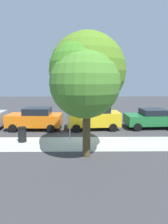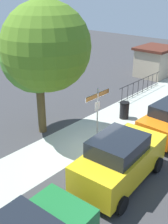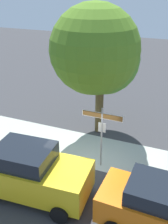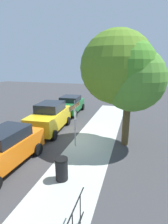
% 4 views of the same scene
% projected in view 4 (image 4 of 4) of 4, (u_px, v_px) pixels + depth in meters
% --- Properties ---
extents(ground_plane, '(60.00, 60.00, 0.00)m').
position_uv_depth(ground_plane, '(72.00, 141.00, 11.03)').
color(ground_plane, '#38383A').
extents(sidewalk_strip, '(24.00, 2.60, 0.00)m').
position_uv_depth(sidewalk_strip, '(83.00, 160.00, 8.83)').
color(sidewalk_strip, '#A6ADA1').
rests_on(sidewalk_strip, ground_plane).
extents(street_sign, '(1.70, 0.07, 2.75)m').
position_uv_depth(street_sign, '(75.00, 114.00, 9.86)').
color(street_sign, '#9EA0A5').
rests_on(street_sign, ground_plane).
extents(shade_tree, '(4.06, 4.67, 6.52)m').
position_uv_depth(shade_tree, '(124.00, 72.00, 9.52)').
color(shade_tree, '#4F4024').
rests_on(shade_tree, ground_plane).
extents(car_green, '(4.21, 2.32, 1.61)m').
position_uv_depth(car_green, '(70.00, 104.00, 17.07)').
color(car_green, '#1D6C33').
rests_on(car_green, ground_plane).
extents(car_yellow, '(4.36, 2.30, 2.00)m').
position_uv_depth(car_yellow, '(50.00, 117.00, 12.52)').
color(car_yellow, gold).
rests_on(car_yellow, ground_plane).
extents(car_orange, '(4.39, 2.04, 1.80)m').
position_uv_depth(car_orange, '(4.00, 149.00, 8.08)').
color(car_orange, orange).
rests_on(car_orange, ground_plane).
extents(trash_bin, '(0.55, 0.55, 0.98)m').
position_uv_depth(trash_bin, '(62.00, 169.00, 7.26)').
color(trash_bin, black).
rests_on(trash_bin, ground_plane).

